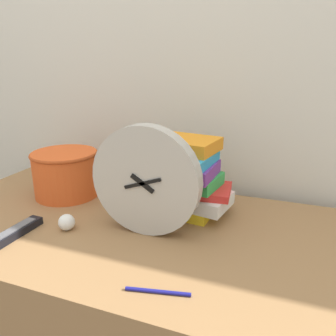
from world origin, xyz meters
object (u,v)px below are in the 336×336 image
object	(u,v)px
tv_remote	(16,232)
basket	(66,172)
desk_clock	(146,181)
book_stack	(185,177)
crumpled_paper_ball	(67,222)
pen	(158,292)

from	to	relation	value
tv_remote	basket	bearing A→B (deg)	99.23
desk_clock	tv_remote	world-z (taller)	desk_clock
desk_clock	basket	world-z (taller)	desk_clock
book_stack	tv_remote	size ratio (longest dim) A/B	1.62
desk_clock	crumpled_paper_ball	bearing A→B (deg)	-162.61
desk_clock	pen	world-z (taller)	desk_clock
book_stack	crumpled_paper_ball	world-z (taller)	book_stack
basket	crumpled_paper_ball	bearing A→B (deg)	-53.86
book_stack	pen	bearing A→B (deg)	-80.45
book_stack	basket	world-z (taller)	book_stack
book_stack	basket	xyz separation A→B (m)	(-0.42, -0.01, -0.03)
crumpled_paper_ball	pen	size ratio (longest dim) A/B	0.34
desk_clock	basket	size ratio (longest dim) A/B	1.33
basket	crumpled_paper_ball	size ratio (longest dim) A/B	4.94
desk_clock	basket	bearing A→B (deg)	158.32
book_stack	basket	distance (m)	0.42
book_stack	tv_remote	distance (m)	0.48
crumpled_paper_ball	pen	world-z (taller)	crumpled_paper_ball
basket	desk_clock	bearing A→B (deg)	-21.68
book_stack	pen	world-z (taller)	book_stack
pen	tv_remote	bearing A→B (deg)	169.72
tv_remote	pen	world-z (taller)	tv_remote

